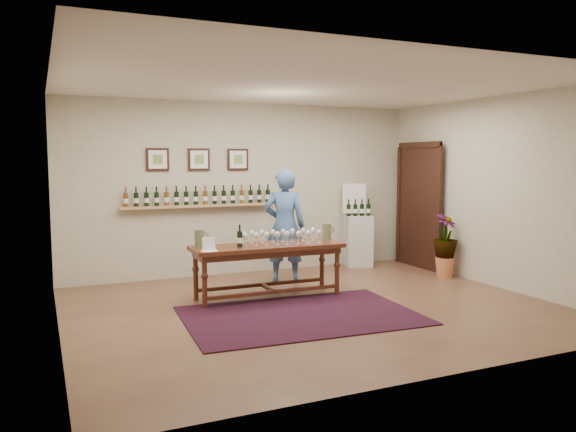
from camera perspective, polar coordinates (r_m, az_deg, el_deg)
name	(u,v)px	position (r m, az deg, el deg)	size (l,w,h in m)	color
ground	(314,308)	(7.24, 2.61, -9.28)	(6.00, 6.00, 0.00)	brown
room_shell	(376,204)	(9.69, 8.90, 1.19)	(6.00, 6.00, 6.00)	beige
rug	(301,315)	(6.86, 1.31, -10.07)	(2.76, 1.84, 0.01)	#410B0D
tasting_table	(268,253)	(7.62, -2.08, -3.74)	(2.08, 0.69, 0.73)	#3F140F
table_glasses	(280,236)	(7.70, -0.79, -2.09)	(1.37, 0.32, 0.19)	silver
table_bottles	(238,235)	(7.42, -5.08, -1.91)	(0.29, 0.17, 0.32)	black
pitcher_left	(200,238)	(7.40, -8.97, -2.27)	(0.15, 0.15, 0.24)	#5B663F
pitcher_right	(327,232)	(8.07, 3.95, -1.58)	(0.15, 0.15, 0.23)	#5B663F
menu_card	(209,244)	(7.12, -8.06, -2.83)	(0.20, 0.14, 0.18)	white
display_pedestal	(358,241)	(10.01, 7.09, -2.51)	(0.45, 0.45, 0.89)	silver
pedestal_bottles	(359,208)	(9.88, 7.18, 0.79)	(0.28, 0.07, 0.28)	black
info_sign	(354,199)	(10.02, 6.74, 1.76)	(0.43, 0.02, 0.59)	white
potted_plant	(445,246)	(9.29, 15.69, -2.91)	(0.63, 0.63, 0.88)	#C97243
person	(285,226)	(8.60, -0.35, -0.99)	(0.63, 0.42, 1.74)	#3E6093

